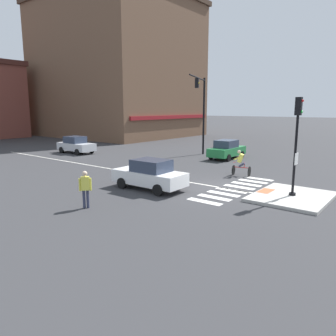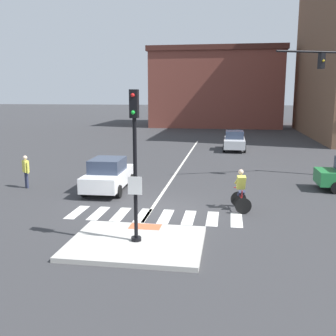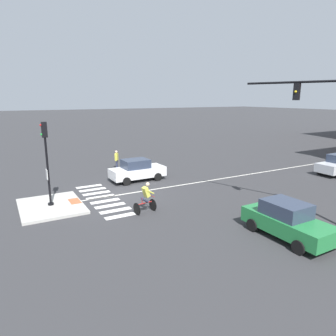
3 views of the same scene
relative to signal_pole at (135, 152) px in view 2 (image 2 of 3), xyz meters
name	(u,v)px [view 2 (image 2 of 3)]	position (x,y,z in m)	size (l,w,h in m)	color
ground_plane	(158,211)	(0.00, 3.79, -2.99)	(300.00, 300.00, 0.00)	#333335
traffic_island	(136,243)	(0.00, 0.01, -2.91)	(4.21, 3.37, 0.15)	#B2AFA8
tactile_pad_front	(145,227)	(0.00, 1.34, -2.83)	(1.10, 0.60, 0.01)	#DB5B38
signal_pole	(135,152)	(0.00, 0.00, 0.00)	(0.44, 0.38, 4.71)	black
crosswalk_stripe_a	(77,212)	(-3.19, 3.06, -2.98)	(0.44, 1.80, 0.01)	silver
crosswalk_stripe_b	(99,213)	(-2.28, 3.06, -2.98)	(0.44, 1.80, 0.01)	silver
crosswalk_stripe_c	(121,214)	(-1.37, 3.06, -2.98)	(0.44, 1.80, 0.01)	silver
crosswalk_stripe_d	(143,215)	(-0.46, 3.06, -2.98)	(0.44, 1.80, 0.01)	silver
crosswalk_stripe_e	(166,216)	(0.46, 3.06, -2.98)	(0.44, 1.80, 0.01)	silver
crosswalk_stripe_f	(189,217)	(1.37, 3.06, -2.98)	(0.44, 1.80, 0.01)	silver
crosswalk_stripe_g	(212,219)	(2.28, 3.06, -2.98)	(0.44, 1.80, 0.01)	silver
crosswalk_stripe_h	(237,220)	(3.19, 3.06, -2.98)	(0.44, 1.80, 0.01)	silver
lane_centre_line	(180,166)	(-0.28, 13.79, -2.98)	(0.14, 28.00, 0.01)	silver
building_corner_right	(216,88)	(0.79, 49.13, 2.57)	(18.73, 14.48, 11.07)	brown
car_silver_eastbound_distant	(234,141)	(3.30, 21.90, -2.18)	(1.85, 4.10, 1.64)	silver
car_white_westbound_near	(108,175)	(-2.99, 6.69, -2.18)	(1.92, 4.14, 1.64)	white
cyclist	(241,189)	(3.37, 4.42, -2.11)	(0.83, 1.18, 1.68)	black
pedestrian_at_curb_left	(26,169)	(-7.29, 6.63, -2.00)	(0.44, 0.40, 1.67)	#2D334C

